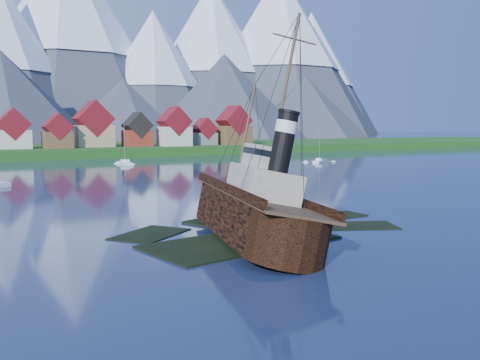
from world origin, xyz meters
TOP-DOWN VIEW (x-y plane):
  - ground at (0.00, 0.00)m, footprint 1400.00×1400.00m
  - shoal at (1.78, 2.15)m, footprint 31.71×21.24m
  - shore_bank at (0.00, 170.00)m, footprint 600.00×80.00m
  - seawall at (0.00, 132.00)m, footprint 600.00×2.50m
  - tugboat_wreck at (-1.77, 0.21)m, footprint 6.64×28.61m
  - sailboat_d at (73.27, 80.85)m, footprint 7.53×6.10m
  - sailboat_e at (20.19, 101.75)m, footprint 3.85×10.44m

SIDE VIEW (x-z plane):
  - shoal at x=1.78m, z-range -0.92..0.22m
  - ground at x=0.00m, z-range 0.00..0.00m
  - shore_bank at x=0.00m, z-range -1.60..1.60m
  - seawall at x=0.00m, z-range -1.00..1.00m
  - sailboat_d at x=73.27m, z-range -5.10..5.59m
  - sailboat_e at x=20.19m, z-range -5.66..6.17m
  - tugboat_wreck at x=-1.77m, z-range -8.48..14.19m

